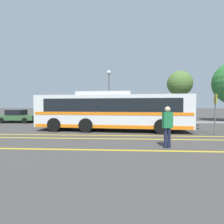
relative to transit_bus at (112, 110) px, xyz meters
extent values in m
plane|color=#423F3D|center=(0.52, 0.10, -1.51)|extent=(220.00, 220.00, 0.00)
cube|color=gold|center=(0.01, -2.20, -1.51)|extent=(31.18, 0.20, 0.01)
cube|color=gold|center=(0.01, -3.30, -1.51)|extent=(31.18, 0.20, 0.01)
cube|color=gold|center=(0.01, -5.82, -1.51)|extent=(31.18, 0.20, 0.01)
cube|color=#99999E|center=(0.01, 6.29, -1.44)|extent=(39.18, 0.36, 0.15)
cube|color=silver|center=(0.01, 0.00, -0.03)|extent=(11.35, 3.43, 2.33)
cube|color=black|center=(0.01, 0.00, 0.41)|extent=(9.80, 3.34, 0.93)
cube|color=orange|center=(0.01, 0.00, -0.18)|extent=(11.13, 3.45, 0.20)
cube|color=orange|center=(0.01, 0.00, -1.07)|extent=(11.13, 3.44, 0.24)
cube|color=black|center=(5.61, -0.47, 0.04)|extent=(0.22, 2.20, 1.66)
cube|color=black|center=(5.61, -0.47, 0.98)|extent=(0.19, 1.75, 0.24)
cube|color=silver|center=(-0.54, 0.05, 1.26)|extent=(4.07, 2.32, 0.25)
cube|color=black|center=(5.88, -0.49, -0.96)|extent=(0.20, 1.87, 0.04)
cube|color=black|center=(5.88, -0.49, -1.16)|extent=(0.20, 1.87, 0.04)
cylinder|color=black|center=(3.57, 0.91, -1.01)|extent=(1.02, 0.36, 1.00)
cylinder|color=black|center=(3.37, -1.49, -1.01)|extent=(1.02, 0.36, 1.00)
cylinder|color=black|center=(-1.56, 1.34, -1.01)|extent=(1.02, 0.36, 1.00)
cylinder|color=black|center=(-1.76, -1.06, -1.01)|extent=(1.02, 0.36, 1.00)
cylinder|color=black|center=(-3.90, 1.53, -1.01)|extent=(1.02, 0.36, 1.00)
cylinder|color=black|center=(-4.10, -0.86, -1.01)|extent=(1.02, 0.36, 1.00)
cube|color=#335B33|center=(-10.78, 5.45, -0.94)|extent=(4.14, 1.70, 0.54)
cube|color=black|center=(-10.88, 5.45, -0.38)|extent=(1.75, 1.48, 0.59)
cylinder|color=black|center=(-9.51, 6.25, -1.21)|extent=(0.60, 0.21, 0.60)
cylinder|color=black|center=(-9.49, 4.68, -1.21)|extent=(0.60, 0.21, 0.60)
cylinder|color=black|center=(-12.07, 6.23, -1.21)|extent=(0.60, 0.21, 0.60)
cylinder|color=black|center=(-12.05, 4.65, -1.21)|extent=(0.60, 0.21, 0.60)
cube|color=#9E9EA3|center=(-5.41, 5.47, -0.89)|extent=(4.43, 1.93, 0.65)
cube|color=black|center=(-5.52, 5.47, -0.28)|extent=(1.90, 1.61, 0.57)
cylinder|color=black|center=(-4.09, 6.36, -1.21)|extent=(0.61, 0.22, 0.60)
cylinder|color=black|center=(-4.02, 4.70, -1.21)|extent=(0.61, 0.22, 0.60)
cylinder|color=black|center=(-6.79, 6.25, -1.21)|extent=(0.61, 0.22, 0.60)
cylinder|color=black|center=(-6.73, 4.59, -1.21)|extent=(0.61, 0.22, 0.60)
cube|color=olive|center=(-0.16, 5.04, -0.90)|extent=(4.91, 2.04, 0.62)
cube|color=black|center=(-0.04, 5.05, -0.39)|extent=(2.12, 1.62, 0.40)
cylinder|color=black|center=(-1.58, 4.13, -1.21)|extent=(0.61, 0.25, 0.60)
cylinder|color=black|center=(-1.70, 5.72, -1.21)|extent=(0.61, 0.25, 0.60)
cylinder|color=black|center=(1.39, 4.36, -1.21)|extent=(0.61, 0.25, 0.60)
cylinder|color=black|center=(1.26, 5.95, -1.21)|extent=(0.61, 0.25, 0.60)
cylinder|color=#191E38|center=(2.71, -5.28, -1.07)|extent=(0.14, 0.14, 0.89)
cylinder|color=#191E38|center=(2.88, -5.25, -1.07)|extent=(0.14, 0.14, 0.89)
cube|color=#1E723F|center=(2.79, -5.26, -0.27)|extent=(0.46, 0.31, 0.71)
sphere|color=beige|center=(2.79, -5.26, 0.21)|extent=(0.24, 0.24, 0.24)
cylinder|color=#59595E|center=(6.63, -1.77, -0.19)|extent=(0.07, 0.07, 2.65)
cube|color=yellow|center=(6.63, -1.77, 0.80)|extent=(0.06, 0.40, 0.56)
cylinder|color=#59595E|center=(-0.77, 7.09, 1.22)|extent=(0.14, 0.14, 5.47)
sphere|color=silver|center=(-0.77, 7.09, 4.19)|extent=(0.46, 0.46, 0.46)
cylinder|color=#513823|center=(8.38, 10.62, 0.28)|extent=(0.28, 0.28, 3.59)
sphere|color=#4C7033|center=(8.38, 10.62, 3.32)|extent=(3.29, 3.29, 3.29)
camera|label=1|loc=(0.80, -13.10, 0.37)|focal=28.00mm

